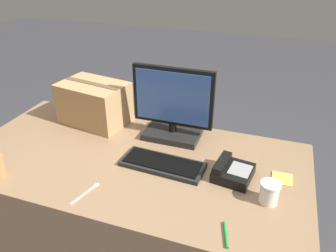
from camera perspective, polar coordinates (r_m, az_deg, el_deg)
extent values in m
cube|color=#8C6B4C|center=(1.96, -5.71, -14.36)|extent=(1.80, 0.90, 0.73)
cube|color=black|center=(1.90, 0.81, -1.29)|extent=(0.32, 0.22, 0.04)
cylinder|color=black|center=(1.88, 0.82, -0.18)|extent=(0.04, 0.04, 0.05)
cube|color=black|center=(1.80, 0.86, 5.13)|extent=(0.46, 0.03, 0.33)
cube|color=#2D4C8C|center=(1.78, 0.69, 4.92)|extent=(0.42, 0.01, 0.29)
cube|color=black|center=(1.66, -0.94, -6.70)|extent=(0.43, 0.19, 0.02)
cube|color=black|center=(1.65, -0.94, -6.31)|extent=(0.39, 0.16, 0.01)
cube|color=black|center=(1.61, 11.28, -8.02)|extent=(0.20, 0.20, 0.05)
cube|color=black|center=(1.60, 9.42, -6.31)|extent=(0.07, 0.18, 0.03)
cube|color=gray|center=(1.59, 12.45, -7.47)|extent=(0.11, 0.12, 0.01)
cylinder|color=white|center=(1.50, 17.19, -11.18)|extent=(0.08, 0.08, 0.09)
cylinder|color=white|center=(1.47, 17.48, -9.66)|extent=(0.09, 0.09, 0.01)
cube|color=silver|center=(1.54, -14.61, -11.55)|extent=(0.04, 0.14, 0.00)
ellipsoid|color=silver|center=(1.58, -12.40, -10.00)|extent=(0.03, 0.04, 0.00)
cube|color=tan|center=(2.07, -12.70, 3.92)|extent=(0.43, 0.33, 0.25)
cube|color=brown|center=(2.02, -13.10, 7.23)|extent=(0.39, 0.10, 0.00)
cylinder|color=#198C33|center=(1.34, 10.01, -18.10)|extent=(0.05, 0.13, 0.01)
cube|color=#E5DB4C|center=(1.67, 19.23, -8.67)|extent=(0.09, 0.09, 0.01)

